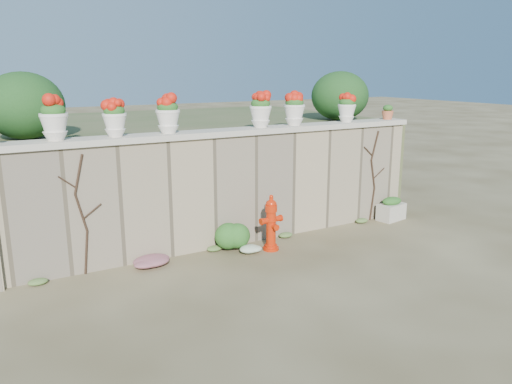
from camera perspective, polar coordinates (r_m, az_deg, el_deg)
ground at (r=7.93m, az=3.24°, el=-9.43°), size 80.00×80.00×0.00m
stone_wall at (r=9.10m, az=-2.82°, el=0.27°), size 8.00×0.40×2.00m
wall_cap at (r=8.91m, az=-2.90°, el=6.85°), size 8.10×0.52×0.10m
raised_fill at (r=11.99m, az=-9.77°, el=3.36°), size 9.00×6.00×2.00m
back_shrub_left at (r=9.16m, az=-25.00°, el=8.93°), size 1.30×1.30×1.10m
back_shrub_right at (r=11.73m, az=9.56°, el=10.78°), size 1.30×1.30×1.10m
vine_left at (r=8.08m, az=-19.26°, el=-2.30°), size 0.60×0.04×1.91m
vine_right at (r=10.75m, az=13.27°, el=1.96°), size 0.60×0.04×1.91m
fire_hydrant at (r=8.80m, az=1.74°, el=-3.53°), size 0.43×0.31×1.00m
planter_box at (r=11.03m, az=15.21°, el=-1.91°), size 0.65×0.45×0.50m
green_shrub at (r=8.87m, az=-2.59°, el=-4.71°), size 0.65×0.59×0.62m
magenta_clump at (r=8.34m, az=-11.80°, el=-7.71°), size 0.82×0.55×0.22m
white_flowers at (r=8.71m, az=-0.49°, el=-6.50°), size 0.57×0.46×0.21m
urn_pot_0 at (r=8.01m, az=-22.10°, el=7.75°), size 0.41×0.41×0.65m
urn_pot_1 at (r=8.17m, az=-15.86°, el=8.13°), size 0.37×0.37×0.59m
urn_pot_2 at (r=8.42m, az=-10.04°, el=8.72°), size 0.40×0.40×0.63m
urn_pot_3 at (r=9.17m, az=0.53°, el=9.33°), size 0.40×0.40×0.63m
urn_pot_4 at (r=9.56m, az=4.41°, el=9.46°), size 0.40×0.40×0.63m
urn_pot_5 at (r=10.32m, az=10.34°, el=9.43°), size 0.36×0.36×0.57m
terracotta_pot at (r=11.08m, az=14.81°, el=8.74°), size 0.25×0.25×0.30m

